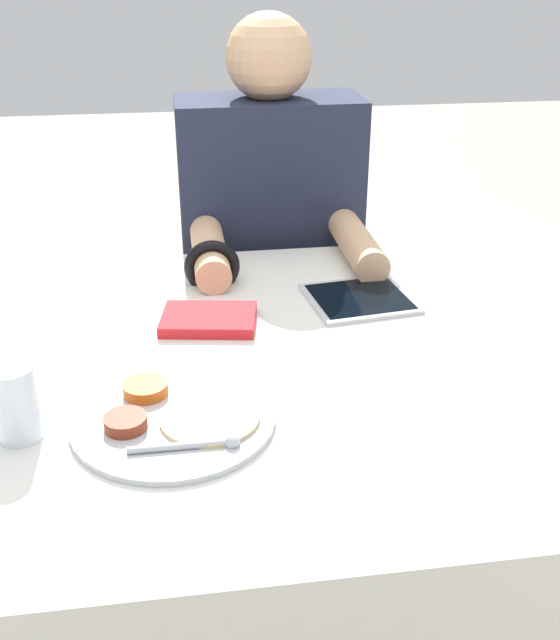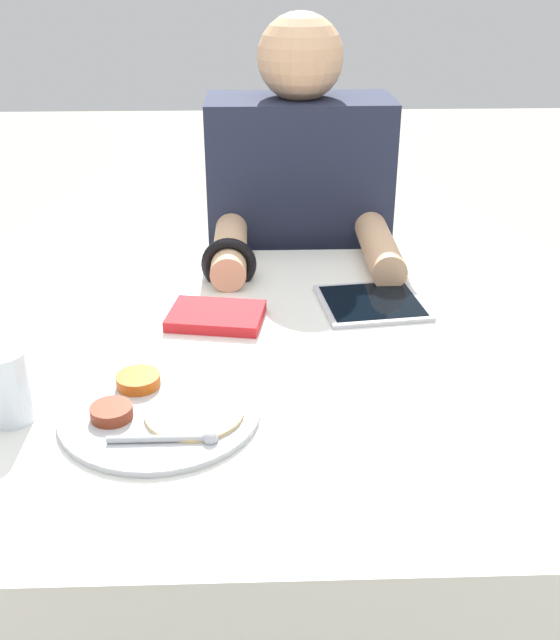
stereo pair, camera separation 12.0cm
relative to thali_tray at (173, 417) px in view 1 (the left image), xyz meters
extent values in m
cube|color=silver|center=(0.13, 0.16, -0.40)|extent=(1.02, 0.95, 0.78)
cylinder|color=#B7BABF|center=(0.00, 0.00, 0.00)|extent=(0.29, 0.29, 0.01)
cylinder|color=#B75114|center=(-0.04, 0.06, 0.01)|extent=(0.07, 0.07, 0.02)
cylinder|color=maroon|center=(-0.06, -0.02, 0.01)|extent=(0.06, 0.06, 0.02)
cylinder|color=#DBBC7F|center=(0.05, -0.01, 0.01)|extent=(0.14, 0.14, 0.01)
cylinder|color=#B7BABF|center=(0.01, -0.08, 0.01)|extent=(0.14, 0.01, 0.01)
sphere|color=#B7BABF|center=(0.08, -0.08, 0.01)|extent=(0.02, 0.02, 0.02)
cube|color=silver|center=(0.07, 0.29, 0.00)|extent=(0.18, 0.14, 0.01)
cube|color=red|center=(0.07, 0.29, 0.00)|extent=(0.18, 0.14, 0.02)
cube|color=#B7B7BC|center=(0.35, 0.35, 0.00)|extent=(0.21, 0.20, 0.01)
cube|color=black|center=(0.35, 0.35, 0.00)|extent=(0.19, 0.17, 0.00)
cube|color=black|center=(0.24, 0.78, -0.56)|extent=(0.37, 0.22, 0.44)
cube|color=#1E2338|center=(0.24, 0.78, -0.03)|extent=(0.41, 0.20, 0.64)
sphere|color=tan|center=(0.24, 0.78, 0.38)|extent=(0.19, 0.19, 0.19)
cylinder|color=tan|center=(0.09, 0.56, 0.03)|extent=(0.07, 0.29, 0.07)
cylinder|color=tan|center=(0.40, 0.56, 0.03)|extent=(0.07, 0.29, 0.07)
torus|color=black|center=(0.09, 0.47, 0.03)|extent=(0.11, 0.02, 0.11)
cylinder|color=silver|center=(-0.21, 0.00, 0.05)|extent=(0.06, 0.06, 0.11)
camera|label=1|loc=(0.02, -0.89, 0.59)|focal=42.00mm
camera|label=2|loc=(0.14, -0.90, 0.59)|focal=42.00mm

